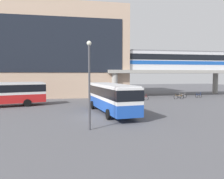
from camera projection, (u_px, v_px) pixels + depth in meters
name	position (u px, v px, depth m)	size (l,w,h in m)	color
ground_plane	(91.00, 104.00, 31.51)	(120.00, 120.00, 0.00)	#515156
station_building	(50.00, 53.00, 44.32)	(29.68, 14.35, 17.06)	tan
elevated_platform	(170.00, 74.00, 43.88)	(26.08, 6.40, 5.08)	#9E9B93
train	(178.00, 61.00, 44.00)	(21.21, 2.96, 3.84)	silver
bus_main	(111.00, 95.00, 23.87)	(3.96, 11.28, 3.22)	#1E4CB2
bus_secondary	(1.00, 92.00, 28.55)	(11.30, 5.64, 3.22)	red
bicycle_blue	(199.00, 96.00, 40.30)	(1.71, 0.66, 1.04)	black
bicycle_silver	(182.00, 96.00, 39.68)	(1.79, 0.17, 1.04)	black
bicycle_red	(143.00, 98.00, 36.27)	(1.70, 0.67, 1.04)	black
bicycle_green	(140.00, 97.00, 38.05)	(1.72, 0.63, 1.04)	black
bicycle_brown	(179.00, 97.00, 38.00)	(1.78, 0.28, 1.04)	black
lamp_post	(89.00, 78.00, 16.61)	(0.36, 0.36, 6.77)	#3F3F44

